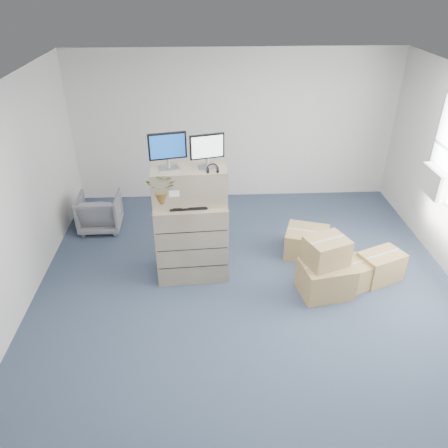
# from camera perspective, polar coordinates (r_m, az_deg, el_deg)

# --- Properties ---
(ground) EXTENTS (7.00, 7.00, 0.00)m
(ground) POSITION_cam_1_polar(r_m,az_deg,el_deg) (5.91, 3.65, -11.54)
(ground) COLOR #283748
(ground) RESTS_ON ground
(wall_back) EXTENTS (6.00, 0.02, 2.80)m
(wall_back) POSITION_cam_1_polar(r_m,az_deg,el_deg) (8.29, 1.40, 12.57)
(wall_back) COLOR beige
(wall_back) RESTS_ON ground
(ac_unit) EXTENTS (0.24, 0.60, 0.40)m
(ac_unit) POSITION_cam_1_polar(r_m,az_deg,el_deg) (7.26, 25.99, 5.00)
(ac_unit) COLOR silver
(ac_unit) RESTS_ON wall_right
(filing_cabinet_lower) EXTENTS (1.04, 0.67, 1.17)m
(filing_cabinet_lower) POSITION_cam_1_polar(r_m,az_deg,el_deg) (6.29, -4.26, -1.98)
(filing_cabinet_lower) COLOR gray
(filing_cabinet_lower) RESTS_ON ground
(filing_cabinet_upper) EXTENTS (1.03, 0.56, 0.50)m
(filing_cabinet_upper) POSITION_cam_1_polar(r_m,az_deg,el_deg) (5.93, -4.59, 5.15)
(filing_cabinet_upper) COLOR gray
(filing_cabinet_upper) RESTS_ON filing_cabinet_lower
(monitor_left) EXTENTS (0.49, 0.24, 0.49)m
(monitor_left) POSITION_cam_1_polar(r_m,az_deg,el_deg) (5.71, -7.38, 9.71)
(monitor_left) COLOR #99999E
(monitor_left) RESTS_ON filing_cabinet_upper
(monitor_right) EXTENTS (0.45, 0.23, 0.45)m
(monitor_right) POSITION_cam_1_polar(r_m,az_deg,el_deg) (5.72, -2.22, 9.75)
(monitor_right) COLOR #99999E
(monitor_right) RESTS_ON filing_cabinet_upper
(headphones) EXTENTS (0.16, 0.03, 0.16)m
(headphones) POSITION_cam_1_polar(r_m,az_deg,el_deg) (5.65, -1.50, 7.20)
(headphones) COLOR black
(headphones) RESTS_ON filing_cabinet_upper
(keyboard) EXTENTS (0.51, 0.24, 0.03)m
(keyboard) POSITION_cam_1_polar(r_m,az_deg,el_deg) (5.89, -4.66, 2.34)
(keyboard) COLOR black
(keyboard) RESTS_ON filing_cabinet_lower
(mouse) EXTENTS (0.13, 0.09, 0.04)m
(mouse) POSITION_cam_1_polar(r_m,az_deg,el_deg) (5.94, -0.93, 2.81)
(mouse) COLOR silver
(mouse) RESTS_ON filing_cabinet_lower
(water_bottle) EXTENTS (0.08, 0.08, 0.28)m
(water_bottle) POSITION_cam_1_polar(r_m,az_deg,el_deg) (5.98, -3.92, 4.21)
(water_bottle) COLOR gray
(water_bottle) RESTS_ON filing_cabinet_lower
(phone_dock) EXTENTS (0.07, 0.06, 0.14)m
(phone_dock) POSITION_cam_1_polar(r_m,az_deg,el_deg) (6.01, -4.98, 3.33)
(phone_dock) COLOR silver
(phone_dock) RESTS_ON filing_cabinet_lower
(external_drive) EXTENTS (0.23, 0.18, 0.06)m
(external_drive) POSITION_cam_1_polar(r_m,az_deg,el_deg) (6.09, -1.00, 3.66)
(external_drive) COLOR black
(external_drive) RESTS_ON filing_cabinet_lower
(tissue_box) EXTENTS (0.32, 0.24, 0.11)m
(tissue_box) POSITION_cam_1_polar(r_m,az_deg,el_deg) (6.02, -1.63, 4.24)
(tissue_box) COLOR #409BDA
(tissue_box) RESTS_ON external_drive
(potted_plant) EXTENTS (0.45, 0.48, 0.42)m
(potted_plant) POSITION_cam_1_polar(r_m,az_deg,el_deg) (5.80, -8.00, 4.19)
(potted_plant) COLOR #9DB28F
(potted_plant) RESTS_ON filing_cabinet_lower
(office_chair) EXTENTS (0.70, 0.66, 0.70)m
(office_chair) POSITION_cam_1_polar(r_m,az_deg,el_deg) (7.79, -15.95, 1.71)
(office_chair) COLOR #58575C
(office_chair) RESTS_ON ground
(cardboard_boxes) EXTENTS (1.68, 1.67, 0.85)m
(cardboard_boxes) POSITION_cam_1_polar(r_m,az_deg,el_deg) (6.51, 14.08, -4.89)
(cardboard_boxes) COLOR #9E814C
(cardboard_boxes) RESTS_ON ground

